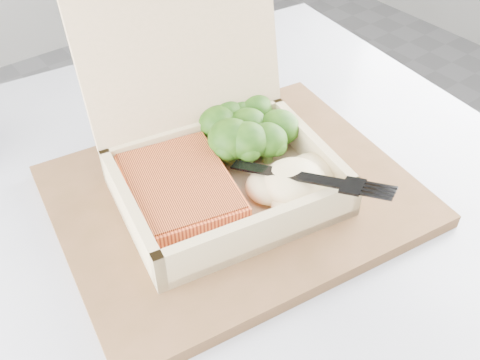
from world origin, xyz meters
TOP-DOWN VIEW (x-y plane):
  - cafe_table at (0.08, 0.18)m, footprint 0.88×0.88m
  - serving_tray at (0.12, 0.20)m, footprint 0.40×0.34m
  - takeout_container at (0.12, 0.23)m, footprint 0.25×0.24m
  - salmon_fillet at (0.06, 0.22)m, footprint 0.13×0.15m
  - broccoli_pile at (0.17, 0.24)m, footprint 0.12×0.12m
  - mashed_potatoes at (0.16, 0.15)m, footprint 0.10×0.09m
  - plastic_fork at (0.14, 0.17)m, footprint 0.08×0.16m
  - receipt at (0.16, 0.41)m, footprint 0.11×0.15m

SIDE VIEW (x-z plane):
  - cafe_table at x=0.08m, z-range 0.18..0.90m
  - receipt at x=0.16m, z-range 0.73..0.73m
  - serving_tray at x=0.12m, z-range 0.73..0.74m
  - salmon_fillet at x=0.06m, z-range 0.75..0.78m
  - mashed_potatoes at x=0.16m, z-range 0.75..0.79m
  - broccoli_pile at x=0.17m, z-range 0.75..0.79m
  - plastic_fork at x=0.14m, z-range 0.77..0.80m
  - takeout_container at x=0.12m, z-range 0.69..0.89m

